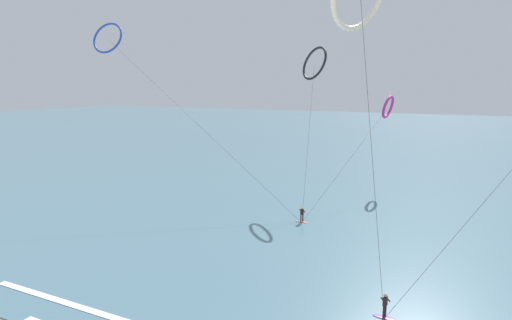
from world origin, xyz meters
TOP-DOWN VIEW (x-y plane):
  - sea_water at (0.00, 104.29)m, footprint 400.00×200.00m
  - surfer_violet at (11.23, 13.98)m, footprint 1.40×0.67m
  - surfer_coral at (1.28, 28.96)m, footprint 1.40×0.72m
  - kite_charcoal at (-1.21, 41.70)m, footprint 4.91×14.98m
  - kite_magenta at (7.79, 49.10)m, footprint 7.52×21.97m
  - kite_cobalt at (-25.86, 30.75)m, footprint 29.46×2.99m
  - wave_crest_mid at (-9.25, 7.17)m, footprint 13.04×0.70m

SIDE VIEW (x-z plane):
  - sea_water at x=0.00m, z-range 0.00..0.08m
  - wave_crest_mid at x=-9.25m, z-range 0.00..0.12m
  - surfer_violet at x=11.23m, z-range -0.03..1.67m
  - surfer_coral at x=1.28m, z-range -0.03..1.67m
  - kite_magenta at x=7.79m, z-range 4.93..18.22m
  - kite_charcoal at x=-1.21m, z-range 7.63..27.41m
  - kite_cobalt at x=-25.86m, z-range 9.28..32.05m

